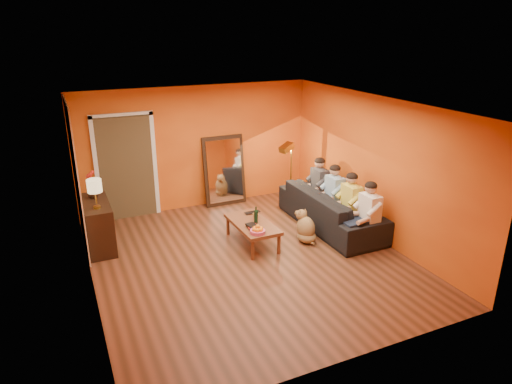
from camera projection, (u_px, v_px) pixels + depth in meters
name	position (u px, v px, depth m)	size (l,w,h in m)	color
room_shell	(240.00, 181.00, 7.61)	(5.00, 5.50, 2.60)	brown
white_accent	(76.00, 176.00, 7.83)	(0.02, 1.90, 2.58)	white
doorway_recess	(125.00, 167.00, 9.22)	(1.06, 0.30, 2.10)	#3F2D19
door_jamb_left	(97.00, 172.00, 8.90)	(0.08, 0.06, 2.20)	white
door_jamb_right	(155.00, 165.00, 9.34)	(0.08, 0.06, 2.20)	white
door_header	(121.00, 115.00, 8.75)	(1.22, 0.06, 0.08)	white
mirror_frame	(224.00, 170.00, 9.94)	(0.92, 0.06, 1.52)	black
mirror_glass	(225.00, 171.00, 9.91)	(0.78, 0.02, 1.36)	white
sideboard	(98.00, 225.00, 8.05)	(0.44, 1.18, 0.85)	black
table_lamp	(95.00, 194.00, 7.56)	(0.24, 0.24, 0.51)	beige
sofa	(331.00, 209.00, 8.90)	(0.99, 2.53, 0.74)	black
coffee_table	(252.00, 233.00, 8.23)	(0.62, 1.22, 0.42)	brown
floor_lamp	(291.00, 177.00, 9.61)	(0.30, 0.24, 1.44)	gold
dog	(306.00, 226.00, 8.30)	(0.33, 0.52, 0.61)	olive
person_far_left	(369.00, 215.00, 8.01)	(0.70, 0.44, 1.22)	silver
person_mid_left	(351.00, 204.00, 8.48)	(0.70, 0.44, 1.22)	gold
person_mid_right	(334.00, 195.00, 8.95)	(0.70, 0.44, 1.22)	#87ACD1
person_far_right	(319.00, 186.00, 9.42)	(0.70, 0.44, 1.22)	#343339
fruit_bowl	(258.00, 229.00, 7.70)	(0.26, 0.26, 0.16)	#CC486F
wine_bottle	(256.00, 215.00, 8.08)	(0.07, 0.07, 0.31)	black
tumbler	(256.00, 216.00, 8.29)	(0.11, 0.11, 0.10)	#B27F3F
laptop	(253.00, 213.00, 8.52)	(0.30, 0.20, 0.02)	black
book_lower	(247.00, 228.00, 7.91)	(0.17, 0.23, 0.02)	black
book_mid	(248.00, 227.00, 7.92)	(0.16, 0.22, 0.02)	red
book_upper	(248.00, 226.00, 7.89)	(0.16, 0.21, 0.02)	black
vase	(93.00, 193.00, 8.09)	(0.19, 0.19, 0.19)	black
flowers	(91.00, 178.00, 7.99)	(0.17, 0.17, 0.51)	red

